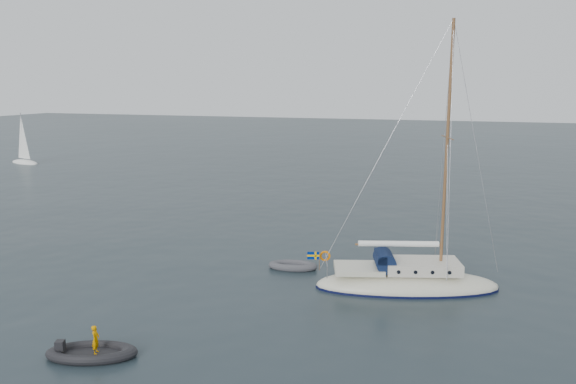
% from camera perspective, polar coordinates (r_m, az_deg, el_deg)
% --- Properties ---
extents(ground, '(300.00, 300.00, 0.00)m').
position_cam_1_polar(ground, '(30.72, 5.18, -10.06)').
color(ground, black).
rests_on(ground, ground).
extents(sailboat, '(10.44, 3.12, 14.86)m').
position_cam_1_polar(sailboat, '(31.37, 12.06, -7.64)').
color(sailboat, beige).
rests_on(sailboat, ground).
extents(dinghy, '(2.99, 1.35, 0.43)m').
position_cam_1_polar(dinghy, '(34.15, 0.49, -7.50)').
color(dinghy, '#45454A').
rests_on(dinghy, ground).
extents(rib, '(3.75, 1.70, 1.39)m').
position_cam_1_polar(rib, '(25.12, -19.35, -15.09)').
color(rib, black).
rests_on(rib, ground).
extents(distant_yacht_a, '(5.67, 3.02, 7.51)m').
position_cam_1_polar(distant_yacht_a, '(86.93, -25.35, 4.75)').
color(distant_yacht_a, white).
rests_on(distant_yacht_a, ground).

